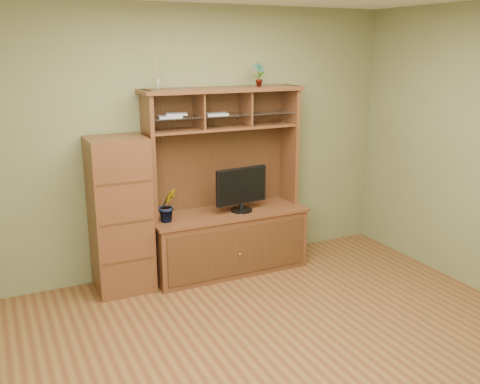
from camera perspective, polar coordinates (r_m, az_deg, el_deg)
room at (r=3.76m, az=5.84°, el=0.77°), size 4.54×4.04×2.74m
media_hutch at (r=5.57m, az=-1.43°, el=-3.25°), size 1.66×0.61×1.90m
monitor at (r=5.45m, az=0.16°, el=0.38°), size 0.58×0.22×0.46m
orchid_plant at (r=5.19m, az=-7.73°, el=-1.38°), size 0.21×0.18×0.33m
top_plant at (r=5.54m, az=2.02°, el=12.42°), size 0.13×0.10×0.24m
reed_diffuser at (r=5.14m, az=-8.78°, el=11.98°), size 0.06×0.06×0.28m
magazines at (r=5.26m, az=-5.63°, el=8.19°), size 0.73×0.21×0.04m
side_cabinet at (r=5.18m, az=-12.66°, el=-2.44°), size 0.53×0.48×1.49m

